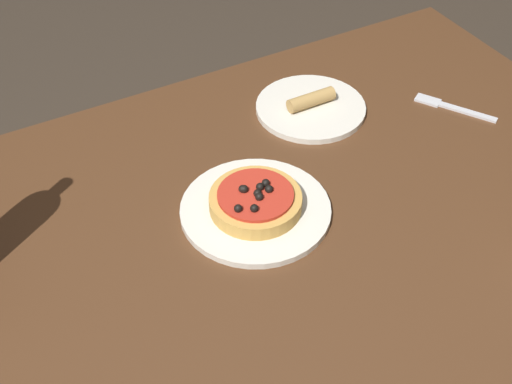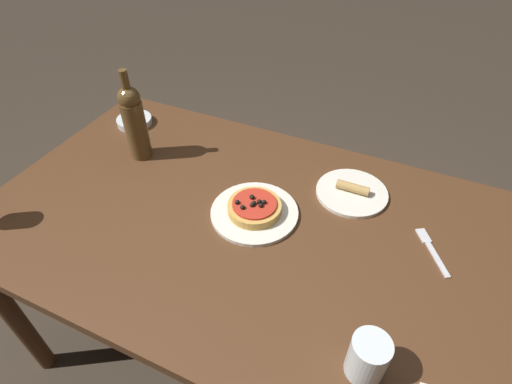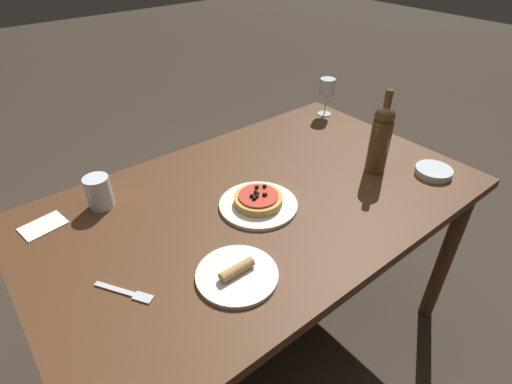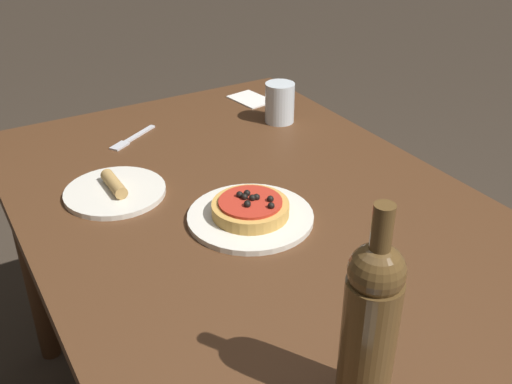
% 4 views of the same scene
% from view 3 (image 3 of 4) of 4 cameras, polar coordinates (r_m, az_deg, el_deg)
% --- Properties ---
extents(ground_plane, '(14.00, 14.00, 0.00)m').
position_cam_3_polar(ground_plane, '(1.89, 0.30, -19.72)').
color(ground_plane, '#382D23').
extents(dining_table, '(1.50, 0.91, 0.76)m').
position_cam_3_polar(dining_table, '(1.40, 0.39, -3.68)').
color(dining_table, '#4C2D19').
rests_on(dining_table, ground_plane).
extents(dinner_plate, '(0.26, 0.26, 0.01)m').
position_cam_3_polar(dinner_plate, '(1.30, 0.33, -1.82)').
color(dinner_plate, silver).
rests_on(dinner_plate, dining_table).
extents(pizza, '(0.16, 0.16, 0.04)m').
position_cam_3_polar(pizza, '(1.29, 0.33, -1.04)').
color(pizza, gold).
rests_on(pizza, dinner_plate).
extents(wine_glass, '(0.07, 0.07, 0.17)m').
position_cam_3_polar(wine_glass, '(1.91, 10.12, 14.37)').
color(wine_glass, silver).
rests_on(wine_glass, dining_table).
extents(wine_bottle, '(0.07, 0.07, 0.31)m').
position_cam_3_polar(wine_bottle, '(1.49, 17.38, 7.43)').
color(wine_bottle, brown).
rests_on(wine_bottle, dining_table).
extents(water_cup, '(0.08, 0.08, 0.11)m').
position_cam_3_polar(water_cup, '(1.37, -21.53, -0.03)').
color(water_cup, silver).
rests_on(water_cup, dining_table).
extents(side_bowl, '(0.13, 0.13, 0.03)m').
position_cam_3_polar(side_bowl, '(1.60, 24.02, 2.71)').
color(side_bowl, silver).
rests_on(side_bowl, dining_table).
extents(fork, '(0.11, 0.15, 0.00)m').
position_cam_3_polar(fork, '(1.09, -17.93, -13.55)').
color(fork, silver).
rests_on(fork, dining_table).
extents(side_plate, '(0.22, 0.22, 0.04)m').
position_cam_3_polar(side_plate, '(1.07, -2.74, -11.67)').
color(side_plate, silver).
rests_on(side_plate, dining_table).
extents(paper_napkin, '(0.14, 0.11, 0.00)m').
position_cam_3_polar(paper_napkin, '(1.39, -28.13, -4.29)').
color(paper_napkin, silver).
rests_on(paper_napkin, dining_table).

